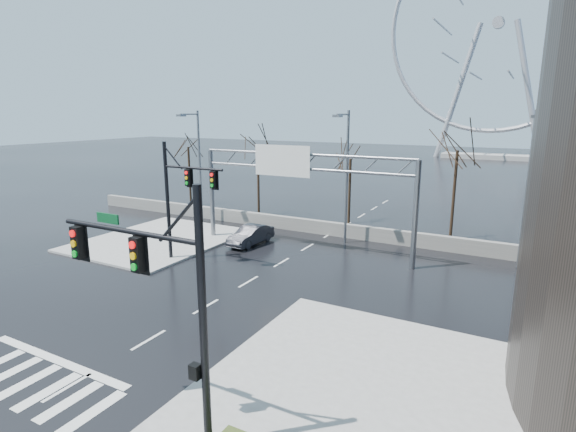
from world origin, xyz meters
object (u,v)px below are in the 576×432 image
Objects in this scene: signal_mast_near at (164,289)px; car at (251,235)px; sign_gantry at (297,180)px; signal_mast_far at (180,191)px; ferris_wheel at (498,32)px.

car is (-9.33, 18.72, -4.16)m from signal_mast_near.
signal_mast_far is at bearing -132.47° from sign_gantry.
car is (-9.19, -80.32, -25.42)m from ferris_wheel.
signal_mast_near is at bearing -49.74° from signal_mast_far.
ferris_wheel is at bearing 87.07° from car.
sign_gantry is at bearing -93.84° from ferris_wheel.
ferris_wheel reaches higher than signal_mast_far.
signal_mast_far is at bearing -97.20° from ferris_wheel.
signal_mast_near is 1.84× the size of car.
signal_mast_near is 19.79m from sign_gantry.
ferris_wheel is 84.75m from car.
sign_gantry is at bearing 7.81° from car.
signal_mast_far is at bearing -102.76° from car.
signal_mast_far is 8.14m from sign_gantry.
sign_gantry reaches higher than car.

